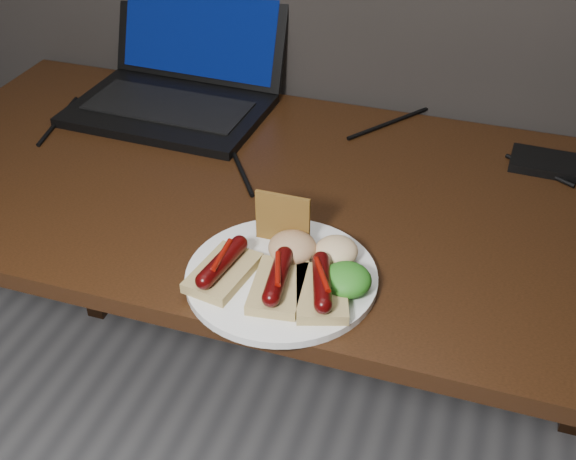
{
  "coord_description": "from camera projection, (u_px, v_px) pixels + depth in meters",
  "views": [
    {
      "loc": [
        0.36,
        0.38,
        1.43
      ],
      "look_at": [
        0.09,
        1.18,
        0.82
      ],
      "focal_mm": 45.0,
      "sensor_mm": 36.0,
      "label": 1
    }
  ],
  "objects": [
    {
      "name": "crispbread",
      "position": [
        283.0,
        219.0,
        1.08
      ],
      "size": [
        0.09,
        0.01,
        0.08
      ],
      "primitive_type": "cube",
      "color": "olive",
      "rests_on": "plate"
    },
    {
      "name": "desk_cables",
      "position": [
        288.0,
        141.0,
        1.38
      ],
      "size": [
        1.01,
        0.43,
        0.01
      ],
      "color": "black",
      "rests_on": "desk"
    },
    {
      "name": "coleslaw_mound",
      "position": [
        337.0,
        251.0,
        1.06
      ],
      "size": [
        0.06,
        0.06,
        0.04
      ],
      "primitive_type": "ellipsoid",
      "color": "beige",
      "rests_on": "plate"
    },
    {
      "name": "plate",
      "position": [
        282.0,
        277.0,
        1.05
      ],
      "size": [
        0.3,
        0.3,
        0.01
      ],
      "primitive_type": "cylinder",
      "rotation": [
        0.0,
        0.0,
        -0.08
      ],
      "color": "white",
      "rests_on": "desk"
    },
    {
      "name": "salsa_mound",
      "position": [
        292.0,
        247.0,
        1.06
      ],
      "size": [
        0.07,
        0.07,
        0.04
      ],
      "primitive_type": "ellipsoid",
      "color": "maroon",
      "rests_on": "plate"
    },
    {
      "name": "bread_sausage_center",
      "position": [
        278.0,
        282.0,
        1.01
      ],
      "size": [
        0.08,
        0.12,
        0.04
      ],
      "color": "tan",
      "rests_on": "plate"
    },
    {
      "name": "bread_sausage_left",
      "position": [
        223.0,
        268.0,
        1.03
      ],
      "size": [
        0.09,
        0.12,
        0.04
      ],
      "color": "tan",
      "rests_on": "plate"
    },
    {
      "name": "desk",
      "position": [
        275.0,
        228.0,
        1.31
      ],
      "size": [
        1.4,
        0.7,
        0.75
      ],
      "color": "#341B0D",
      "rests_on": "ground"
    },
    {
      "name": "bread_sausage_right",
      "position": [
        322.0,
        288.0,
        1.0
      ],
      "size": [
        0.1,
        0.13,
        0.04
      ],
      "color": "tan",
      "rests_on": "plate"
    },
    {
      "name": "hard_drive",
      "position": [
        548.0,
        163.0,
        1.3
      ],
      "size": [
        0.13,
        0.09,
        0.02
      ],
      "primitive_type": "cube",
      "rotation": [
        0.0,
        0.0,
        -0.04
      ],
      "color": "black",
      "rests_on": "desk"
    },
    {
      "name": "laptop",
      "position": [
        180.0,
        79.0,
        1.49
      ],
      "size": [
        0.4,
        0.36,
        0.25
      ],
      "color": "black",
      "rests_on": "desk"
    },
    {
      "name": "salad_greens",
      "position": [
        347.0,
        280.0,
        1.01
      ],
      "size": [
        0.07,
        0.07,
        0.04
      ],
      "primitive_type": "ellipsoid",
      "color": "#165911",
      "rests_on": "plate"
    }
  ]
}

